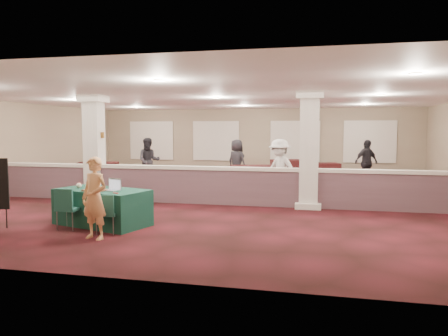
% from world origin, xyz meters
% --- Properties ---
extents(ground, '(16.00, 16.00, 0.00)m').
position_xyz_m(ground, '(0.00, 0.00, 0.00)').
color(ground, '#401016').
rests_on(ground, ground).
extents(wall_back, '(16.00, 0.04, 3.20)m').
position_xyz_m(wall_back, '(0.00, 8.00, 1.60)').
color(wall_back, '#85715C').
rests_on(wall_back, ground).
extents(wall_front, '(16.00, 0.04, 3.20)m').
position_xyz_m(wall_front, '(0.00, -8.00, 1.60)').
color(wall_front, '#85715C').
rests_on(wall_front, ground).
extents(wall_left, '(0.04, 16.00, 3.20)m').
position_xyz_m(wall_left, '(-8.00, 0.00, 1.60)').
color(wall_left, '#85715C').
rests_on(wall_left, ground).
extents(ceiling, '(16.00, 16.00, 0.02)m').
position_xyz_m(ceiling, '(0.00, 0.00, 3.20)').
color(ceiling, white).
rests_on(ceiling, wall_back).
extents(partition_wall, '(15.60, 0.28, 1.10)m').
position_xyz_m(partition_wall, '(0.00, -1.50, 0.57)').
color(partition_wall, '#563A43').
rests_on(partition_wall, ground).
extents(column_left, '(0.72, 0.72, 3.20)m').
position_xyz_m(column_left, '(-3.50, -1.50, 1.64)').
color(column_left, beige).
rests_on(column_left, ground).
extents(column_right, '(0.72, 0.72, 3.20)m').
position_xyz_m(column_right, '(3.00, -1.50, 1.64)').
color(column_right, beige).
rests_on(column_right, ground).
extents(sconce_left, '(0.12, 0.12, 0.18)m').
position_xyz_m(sconce_left, '(-3.78, -1.50, 2.00)').
color(sconce_left, brown).
rests_on(sconce_left, column_left).
extents(sconce_right, '(0.12, 0.12, 0.18)m').
position_xyz_m(sconce_right, '(-3.22, -1.50, 2.00)').
color(sconce_right, brown).
rests_on(sconce_right, column_left).
extents(near_table, '(2.34, 1.63, 0.81)m').
position_xyz_m(near_table, '(-1.50, -4.76, 0.41)').
color(near_table, '#103C31').
rests_on(near_table, ground).
extents(conf_chair_main, '(0.50, 0.50, 0.83)m').
position_xyz_m(conf_chair_main, '(-0.98, -5.55, 0.49)').
color(conf_chair_main, '#1B5047').
rests_on(conf_chair_main, ground).
extents(conf_chair_side, '(0.46, 0.46, 0.91)m').
position_xyz_m(conf_chair_side, '(-2.00, -5.37, 0.54)').
color(conf_chair_side, '#1B5047').
rests_on(conf_chair_side, ground).
extents(woman, '(0.67, 0.53, 1.63)m').
position_xyz_m(woman, '(-1.00, -5.96, 0.82)').
color(woman, tan).
rests_on(woman, ground).
extents(far_table_front_left, '(1.93, 1.35, 0.71)m').
position_xyz_m(far_table_front_left, '(-2.50, 0.30, 0.35)').
color(far_table_front_left, black).
rests_on(far_table_front_left, ground).
extents(far_table_front_center, '(2.12, 1.45, 0.78)m').
position_xyz_m(far_table_front_center, '(0.81, 3.00, 0.39)').
color(far_table_front_center, black).
rests_on(far_table_front_center, ground).
extents(far_table_front_right, '(1.93, 1.23, 0.72)m').
position_xyz_m(far_table_front_right, '(3.00, 0.30, 0.36)').
color(far_table_front_right, black).
rests_on(far_table_front_right, ground).
extents(far_table_back_left, '(1.95, 1.42, 0.71)m').
position_xyz_m(far_table_back_left, '(-6.47, 4.04, 0.36)').
color(far_table_back_left, black).
rests_on(far_table_back_left, ground).
extents(far_table_back_center, '(2.13, 1.47, 0.79)m').
position_xyz_m(far_table_back_center, '(2.00, 6.50, 0.39)').
color(far_table_back_center, black).
rests_on(far_table_back_center, ground).
extents(far_table_back_right, '(1.81, 1.29, 0.67)m').
position_xyz_m(far_table_back_right, '(3.27, 6.39, 0.33)').
color(far_table_back_right, black).
rests_on(far_table_back_right, ground).
extents(attendee_a, '(1.00, 0.79, 1.84)m').
position_xyz_m(attendee_a, '(-3.48, 2.72, 0.92)').
color(attendee_a, black).
rests_on(attendee_a, ground).
extents(attendee_b, '(1.29, 1.15, 1.87)m').
position_xyz_m(attendee_b, '(2.05, 0.00, 0.93)').
color(attendee_b, silver).
rests_on(attendee_b, ground).
extents(attendee_c, '(1.14, 1.00, 1.78)m').
position_xyz_m(attendee_c, '(5.03, 4.19, 0.89)').
color(attendee_c, black).
rests_on(attendee_c, ground).
extents(attendee_d, '(1.00, 0.85, 1.78)m').
position_xyz_m(attendee_d, '(-0.02, 3.50, 0.89)').
color(attendee_d, black).
rests_on(attendee_d, ground).
extents(laptop_base, '(0.43, 0.35, 0.02)m').
position_xyz_m(laptop_base, '(-1.20, -4.91, 0.82)').
color(laptop_base, silver).
rests_on(laptop_base, near_table).
extents(laptop_screen, '(0.36, 0.12, 0.25)m').
position_xyz_m(laptop_screen, '(-1.16, -4.78, 0.96)').
color(laptop_screen, silver).
rests_on(laptop_screen, near_table).
extents(screen_glow, '(0.32, 0.10, 0.21)m').
position_xyz_m(screen_glow, '(-1.16, -4.79, 0.94)').
color(screen_glow, '#AEB9D1').
rests_on(screen_glow, near_table).
extents(knitting, '(0.52, 0.45, 0.03)m').
position_xyz_m(knitting, '(-1.53, -5.04, 0.83)').
color(knitting, '#B3511C').
rests_on(knitting, near_table).
extents(yarn_cream, '(0.12, 0.12, 0.12)m').
position_xyz_m(yarn_cream, '(-2.12, -4.68, 0.88)').
color(yarn_cream, beige).
rests_on(yarn_cream, near_table).
extents(yarn_red, '(0.11, 0.11, 0.11)m').
position_xyz_m(yarn_red, '(-2.23, -4.48, 0.87)').
color(yarn_red, '#5D1D12').
rests_on(yarn_red, near_table).
extents(yarn_grey, '(0.12, 0.12, 0.12)m').
position_xyz_m(yarn_grey, '(-1.94, -4.48, 0.87)').
color(yarn_grey, '#48484D').
rests_on(yarn_grey, near_table).
extents(scissors, '(0.14, 0.07, 0.01)m').
position_xyz_m(scissors, '(-0.90, -5.26, 0.82)').
color(scissors, red).
rests_on(scissors, near_table).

